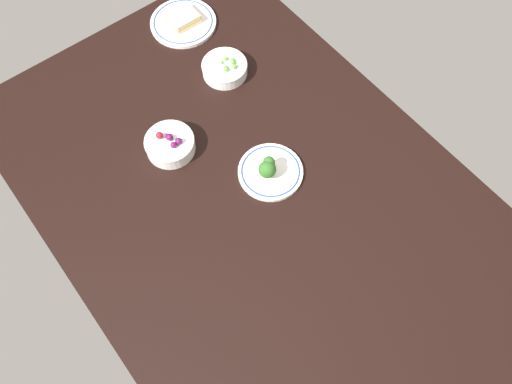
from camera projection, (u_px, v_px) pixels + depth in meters
dining_table at (256, 199)px, 148.02cm from camera, size 158.98×105.08×4.00cm
plate_broccoli at (270, 171)px, 147.77cm from camera, size 18.38×18.38×7.43cm
bowl_berries at (170, 144)px, 150.84cm from camera, size 14.36×14.36×6.32cm
plate_sandwich at (183, 21)px, 174.10cm from camera, size 21.74×21.74×4.40cm
bowl_peas at (225, 68)px, 163.84cm from camera, size 14.20×14.20×5.30cm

